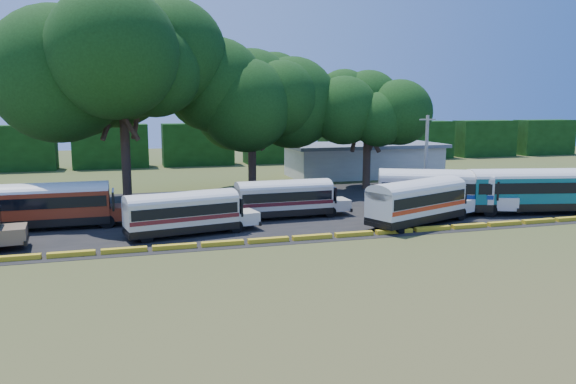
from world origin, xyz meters
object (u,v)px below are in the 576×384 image
object	(u,v)px
bus_white_red	(419,199)
bus_cream_west	(185,211)
bus_red	(52,202)
tree_west	(121,59)
bus_teal	(527,188)

from	to	relation	value
bus_white_red	bus_cream_west	bearing A→B (deg)	152.94
bus_red	bus_cream_west	bearing A→B (deg)	-28.62
bus_red	bus_cream_west	world-z (taller)	bus_red
bus_white_red	tree_west	size ratio (longest dim) A/B	0.58
bus_cream_west	bus_teal	size ratio (longest dim) A/B	0.82
bus_teal	tree_west	world-z (taller)	tree_west
bus_teal	bus_cream_west	bearing A→B (deg)	-168.23
bus_red	bus_cream_west	distance (m)	10.07
bus_teal	tree_west	bearing A→B (deg)	168.06
bus_white_red	bus_teal	xyz separation A→B (m)	(10.61, 1.40, 0.20)
bus_teal	tree_west	distance (m)	35.73
bus_red	tree_west	bearing A→B (deg)	59.53
bus_teal	bus_red	bearing A→B (deg)	-175.70
bus_red	bus_teal	world-z (taller)	bus_teal
bus_red	tree_west	world-z (taller)	tree_west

